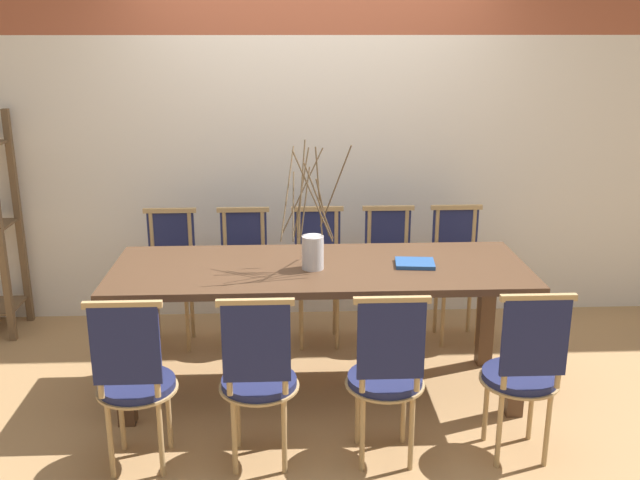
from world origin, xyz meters
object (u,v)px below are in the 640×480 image
at_px(chair_near_center, 387,372).
at_px(chair_far_center, 318,272).
at_px(dining_table, 320,285).
at_px(book_stack, 415,263).
at_px(vase_centerpiece, 312,246).

height_order(chair_near_center, chair_far_center, same).
bearing_deg(chair_near_center, dining_table, 111.22).
distance_m(chair_far_center, book_stack, 0.95).
xyz_separation_m(dining_table, chair_near_center, (0.28, -0.73, -0.18)).
bearing_deg(book_stack, vase_centerpiece, -177.00).
distance_m(vase_centerpiece, book_stack, 0.59).
relative_size(chair_far_center, book_stack, 3.91).
bearing_deg(chair_far_center, dining_table, 88.36).
distance_m(chair_far_center, vase_centerpiece, 0.88).
bearing_deg(dining_table, vase_centerpiece, -134.75).
relative_size(dining_table, book_stack, 9.97).
height_order(dining_table, book_stack, book_stack).
height_order(dining_table, chair_far_center, chair_far_center).
bearing_deg(vase_centerpiece, dining_table, 45.25).
relative_size(dining_table, chair_far_center, 2.55).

